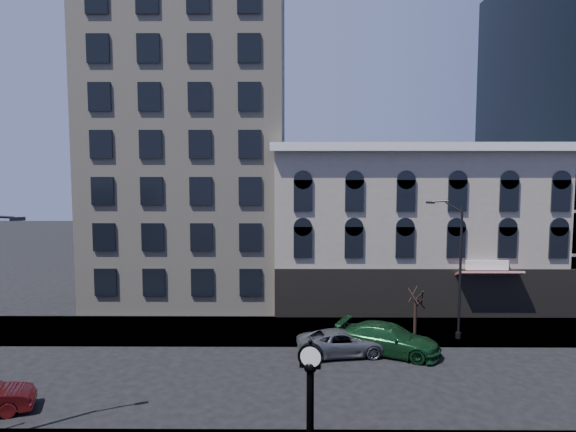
{
  "coord_description": "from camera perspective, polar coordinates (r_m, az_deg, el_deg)",
  "views": [
    {
      "loc": [
        2.2,
        -24.93,
        10.65
      ],
      "look_at": [
        2.0,
        4.0,
        8.0
      ],
      "focal_mm": 32.0,
      "sensor_mm": 36.0,
      "label": 1
    }
  ],
  "objects": [
    {
      "name": "ground",
      "position": [
        27.2,
        -4.49,
        -17.84
      ],
      "size": [
        160.0,
        160.0,
        0.0
      ],
      "primitive_type": "plane",
      "color": "black",
      "rests_on": "ground"
    },
    {
      "name": "sidewalk_far",
      "position": [
        34.66,
        -3.34,
        -12.57
      ],
      "size": [
        160.0,
        6.0,
        0.12
      ],
      "primitive_type": "cube",
      "color": "gray",
      "rests_on": "ground"
    },
    {
      "name": "cream_tower",
      "position": [
        45.43,
        -10.58,
        16.15
      ],
      "size": [
        15.9,
        15.4,
        42.5
      ],
      "color": "#BDB098",
      "rests_on": "ground"
    },
    {
      "name": "victorian_row",
      "position": [
        42.24,
        13.82,
        -1.24
      ],
      "size": [
        22.6,
        11.19,
        12.5
      ],
      "color": "#AA9D8C",
      "rests_on": "ground"
    },
    {
      "name": "street_clock",
      "position": [
        20.35,
        2.49,
        -19.78
      ],
      "size": [
        0.97,
        0.97,
        4.26
      ],
      "rotation": [
        0.0,
        0.0,
        -0.24
      ],
      "color": "black",
      "rests_on": "sidewalk_near"
    },
    {
      "name": "street_lamp_far",
      "position": [
        33.24,
        17.61,
        -1.75
      ],
      "size": [
        2.13,
        1.13,
        8.79
      ],
      "rotation": [
        0.0,
        0.0,
        2.72
      ],
      "color": "black",
      "rests_on": "sidewalk_far"
    },
    {
      "name": "bare_tree_far",
      "position": [
        34.09,
        14.0,
        -8.28
      ],
      "size": [
        2.06,
        2.06,
        3.53
      ],
      "color": "black",
      "rests_on": "sidewalk_far"
    },
    {
      "name": "car_far_a",
      "position": [
        30.5,
        6.08,
        -13.79
      ],
      "size": [
        5.53,
        3.21,
        1.45
      ],
      "primitive_type": "imported",
      "rotation": [
        0.0,
        0.0,
        1.73
      ],
      "color": "#595B60",
      "rests_on": "ground"
    },
    {
      "name": "car_far_b",
      "position": [
        31.03,
        11.13,
        -13.26
      ],
      "size": [
        6.37,
        4.66,
        1.71
      ],
      "primitive_type": "imported",
      "rotation": [
        0.0,
        0.0,
        1.14
      ],
      "color": "#143F1E",
      "rests_on": "ground"
    }
  ]
}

